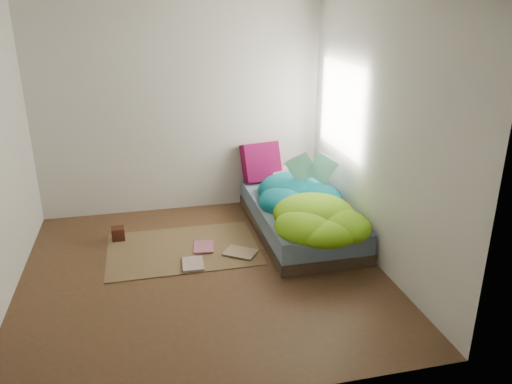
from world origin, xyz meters
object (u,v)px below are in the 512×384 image
open_book (312,160)px  floor_book_a (182,265)px  bed (299,217)px  pillow_magenta (261,162)px  wooden_box (118,233)px  floor_book_b (193,247)px

open_book → floor_book_a: (-1.58, -0.65, -0.80)m
bed → open_book: size_ratio=4.17×
open_book → pillow_magenta: bearing=132.9°
wooden_box → floor_book_b: bearing=-28.2°
wooden_box → floor_book_a: wooden_box is taller
bed → wooden_box: (-2.05, 0.23, -0.09)m
bed → open_book: open_book is taller
pillow_magenta → bed: bearing=-87.1°
bed → floor_book_b: size_ratio=6.87×
bed → floor_book_a: bearing=-158.6°
bed → pillow_magenta: pillow_magenta is taller
open_book → bed: bearing=-133.5°
floor_book_b → bed: bearing=17.2°
open_book → floor_book_b: size_ratio=1.65×
pillow_magenta → floor_book_a: pillow_magenta is taller
floor_book_b → wooden_box: bearing=160.0°
pillow_magenta → floor_book_a: bearing=-140.6°
wooden_box → pillow_magenta: bearing=20.4°
pillow_magenta → floor_book_b: pillow_magenta is taller
wooden_box → floor_book_a: (0.64, -0.78, -0.06)m
pillow_magenta → wooden_box: pillow_magenta is taller
bed → floor_book_b: (-1.26, -0.20, -0.14)m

